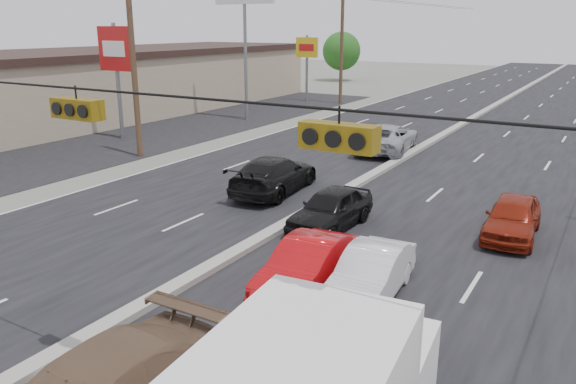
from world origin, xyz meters
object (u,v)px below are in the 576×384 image
object	(u,v)px
utility_pole_left_c	(342,46)
oncoming_near	(274,175)
tree_left_far	(342,51)
oncoming_far	(388,138)
pole_sign_far	(307,53)
queue_car_e	(512,218)
utility_pole_left_b	(133,60)
pole_sign_mid	(116,55)
red_sedan	(307,266)
queue_car_b	(370,275)
queue_car_a	(331,209)

from	to	relation	value
utility_pole_left_c	oncoming_near	distance (m)	29.13
tree_left_far	oncoming_far	xyz separation A→B (m)	(20.60, -37.09, -2.93)
pole_sign_far	oncoming_far	bearing A→B (deg)	-49.49
queue_car_e	oncoming_near	world-z (taller)	oncoming_near
utility_pole_left_b	pole_sign_mid	xyz separation A→B (m)	(-4.50, 3.00, 0.01)
pole_sign_mid	tree_left_far	xyz separation A→B (m)	(-5.00, 42.00, -1.40)
utility_pole_left_c	tree_left_far	distance (m)	22.19
red_sedan	queue_car_b	bearing A→B (deg)	11.69
utility_pole_left_b	pole_sign_far	size ratio (longest dim) A/B	1.67
tree_left_far	oncoming_near	size ratio (longest dim) A/B	1.16
pole_sign_far	red_sedan	size ratio (longest dim) A/B	1.45
pole_sign_mid	queue_car_e	world-z (taller)	pole_sign_mid
queue_car_e	oncoming_far	bearing A→B (deg)	126.24
queue_car_a	queue_car_b	world-z (taller)	queue_car_a
pole_sign_mid	queue_car_a	xyz separation A→B (m)	(18.40, -7.78, -4.41)
utility_pole_left_b	oncoming_far	distance (m)	14.30
pole_sign_mid	oncoming_near	world-z (taller)	pole_sign_mid
queue_car_a	oncoming_far	bearing A→B (deg)	104.69
utility_pole_left_b	oncoming_near	size ratio (longest dim) A/B	1.89
tree_left_far	queue_car_e	world-z (taller)	tree_left_far
queue_car_e	oncoming_far	size ratio (longest dim) A/B	0.71
pole_sign_far	queue_car_b	xyz separation A→B (m)	(20.63, -33.96, -3.76)
queue_car_a	oncoming_near	distance (m)	4.86
utility_pole_left_c	queue_car_b	world-z (taller)	utility_pole_left_c
tree_left_far	utility_pole_left_c	bearing A→B (deg)	-64.59
oncoming_near	oncoming_far	world-z (taller)	oncoming_far
oncoming_far	queue_car_e	bearing A→B (deg)	122.22
utility_pole_left_b	queue_car_b	world-z (taller)	utility_pole_left_b
red_sedan	oncoming_near	bearing A→B (deg)	123.69
pole_sign_far	tree_left_far	distance (m)	20.89
queue_car_a	queue_car_b	distance (m)	5.28
queue_car_e	queue_car_a	bearing A→B (deg)	-160.20
tree_left_far	red_sedan	bearing A→B (deg)	-65.32
utility_pole_left_b	tree_left_far	xyz separation A→B (m)	(-9.50, 45.00, -1.39)
utility_pole_left_c	queue_car_e	size ratio (longest dim) A/B	2.49
pole_sign_far	queue_car_e	distance (m)	36.01
utility_pole_left_c	queue_car_e	bearing A→B (deg)	-54.62
tree_left_far	queue_car_e	size ratio (longest dim) A/B	1.52
red_sedan	queue_car_e	xyz separation A→B (m)	(4.00, 6.96, 0.00)
pole_sign_mid	tree_left_far	bearing A→B (deg)	96.79
utility_pole_left_b	pole_sign_mid	size ratio (longest dim) A/B	1.43
pole_sign_mid	queue_car_a	size ratio (longest dim) A/B	1.70
oncoming_far	tree_left_far	bearing A→B (deg)	-67.76
pole_sign_far	red_sedan	world-z (taller)	pole_sign_far
pole_sign_far	red_sedan	distance (m)	39.49
utility_pole_left_b	oncoming_near	distance (m)	10.98
utility_pole_left_c	oncoming_near	bearing A→B (deg)	-69.97
pole_sign_mid	oncoming_near	bearing A→B (deg)	-19.41
queue_car_a	oncoming_near	bearing A→B (deg)	148.23
utility_pole_left_c	utility_pole_left_b	bearing A→B (deg)	-90.00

